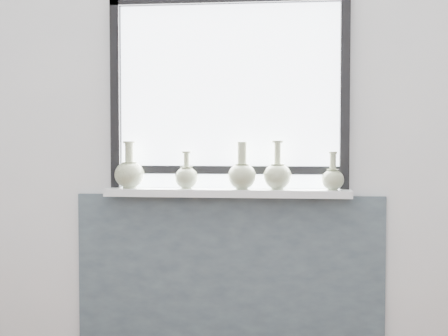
# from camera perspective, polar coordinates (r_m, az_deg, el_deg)

# --- Properties ---
(back_wall) EXTENTS (3.60, 0.02, 2.60)m
(back_wall) POSITION_cam_1_polar(r_m,az_deg,el_deg) (3.45, 0.46, 4.84)
(back_wall) COLOR silver
(back_wall) RESTS_ON ground
(apron_panel) EXTENTS (1.70, 0.03, 0.86)m
(apron_panel) POSITION_cam_1_polar(r_m,az_deg,el_deg) (3.50, 0.41, -9.53)
(apron_panel) COLOR #4E606A
(apron_panel) RESTS_ON ground
(windowsill) EXTENTS (1.32, 0.18, 0.04)m
(windowsill) POSITION_cam_1_polar(r_m,az_deg,el_deg) (3.36, 0.29, -2.26)
(windowsill) COLOR silver
(windowsill) RESTS_ON apron_panel
(window) EXTENTS (1.30, 0.06, 1.05)m
(window) POSITION_cam_1_polar(r_m,az_deg,el_deg) (3.42, 0.40, 7.23)
(window) COLOR black
(window) RESTS_ON windowsill
(vase_a) EXTENTS (0.16, 0.16, 0.26)m
(vase_a) POSITION_cam_1_polar(r_m,az_deg,el_deg) (3.44, -8.64, -0.43)
(vase_a) COLOR #A0AA84
(vase_a) RESTS_ON windowsill
(vase_b) EXTENTS (0.13, 0.13, 0.20)m
(vase_b) POSITION_cam_1_polar(r_m,az_deg,el_deg) (3.38, -3.45, -0.77)
(vase_b) COLOR #A0AA84
(vase_b) RESTS_ON windowsill
(vase_c) EXTENTS (0.15, 0.15, 0.25)m
(vase_c) POSITION_cam_1_polar(r_m,az_deg,el_deg) (3.32, 1.65, -0.53)
(vase_c) COLOR #A0AA84
(vase_c) RESTS_ON windowsill
(vase_d) EXTENTS (0.15, 0.15, 0.26)m
(vase_d) POSITION_cam_1_polar(r_m,az_deg,el_deg) (3.33, 4.91, -0.59)
(vase_d) COLOR #A0AA84
(vase_d) RESTS_ON windowsill
(vase_e) EXTENTS (0.12, 0.12, 0.20)m
(vase_e) POSITION_cam_1_polar(r_m,az_deg,el_deg) (3.32, 9.91, -0.90)
(vase_e) COLOR #A0AA84
(vase_e) RESTS_ON windowsill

